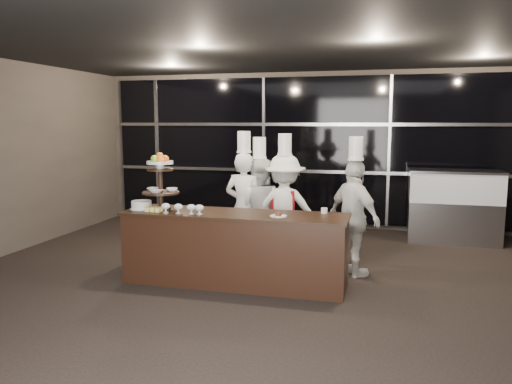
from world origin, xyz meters
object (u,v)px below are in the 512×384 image
(chef_d, at_px, (354,217))
(display_stand, at_px, (160,177))
(layer_cake, at_px, (141,205))
(chef_b, at_px, (259,209))
(chef_c, at_px, (284,209))
(chef_a, at_px, (244,206))
(display_case, at_px, (454,202))
(buffet_counter, at_px, (235,248))

(chef_d, bearing_deg, display_stand, -163.25)
(layer_cake, xyz_separation_m, chef_b, (1.30, 1.15, -0.19))
(display_stand, xyz_separation_m, layer_cake, (-0.26, -0.05, -0.37))
(chef_c, bearing_deg, chef_d, -18.18)
(layer_cake, relative_size, chef_a, 0.16)
(display_stand, distance_m, layer_cake, 0.45)
(chef_a, distance_m, chef_c, 0.59)
(chef_a, height_order, chef_b, chef_a)
(layer_cake, bearing_deg, display_case, 36.69)
(display_case, height_order, chef_b, chef_b)
(buffet_counter, height_order, display_stand, display_stand)
(display_case, xyz_separation_m, chef_b, (-2.92, -2.00, 0.10))
(layer_cake, height_order, display_case, display_case)
(chef_a, relative_size, chef_c, 1.02)
(display_case, distance_m, chef_c, 3.26)
(layer_cake, xyz_separation_m, chef_a, (1.10, 1.04, -0.13))
(chef_a, xyz_separation_m, chef_c, (0.58, 0.08, -0.03))
(chef_a, xyz_separation_m, chef_d, (1.59, -0.26, -0.04))
(display_case, xyz_separation_m, chef_d, (-1.53, -2.36, 0.11))
(display_case, bearing_deg, chef_d, -122.98)
(display_case, relative_size, chef_c, 0.80)
(buffet_counter, xyz_separation_m, chef_d, (1.43, 0.73, 0.33))
(buffet_counter, xyz_separation_m, display_case, (2.96, 3.10, 0.22))
(display_case, bearing_deg, layer_cake, -143.31)
(chef_b, bearing_deg, layer_cake, -138.58)
(chef_a, bearing_deg, chef_b, 28.41)
(chef_c, bearing_deg, chef_a, -172.52)
(chef_b, relative_size, chef_d, 0.99)
(chef_a, height_order, chef_c, chef_a)
(chef_b, relative_size, chef_c, 0.97)
(display_case, xyz_separation_m, chef_c, (-2.54, -2.03, 0.12))
(chef_a, relative_size, chef_b, 1.05)
(display_case, bearing_deg, display_stand, -142.02)
(display_stand, height_order, chef_a, chef_a)
(display_case, height_order, chef_d, chef_d)
(chef_b, bearing_deg, chef_a, -151.59)
(display_stand, distance_m, chef_a, 1.39)
(chef_b, height_order, chef_d, chef_d)
(chef_b, xyz_separation_m, chef_d, (1.39, -0.36, 0.02))
(layer_cake, xyz_separation_m, chef_d, (2.69, 0.78, -0.17))
(buffet_counter, distance_m, chef_a, 1.07)
(buffet_counter, relative_size, display_stand, 3.81)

